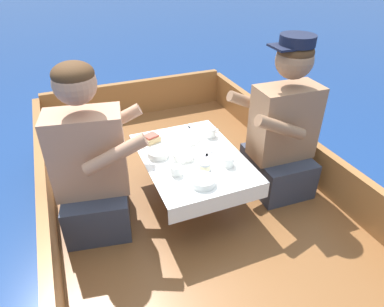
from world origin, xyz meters
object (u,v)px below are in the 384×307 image
(coffee_cup_starboard, at_px, (176,170))
(coffee_cup_center, at_px, (211,132))
(coffee_cup_port, at_px, (229,161))
(sandwich, at_px, (151,138))
(person_port, at_px, (91,166))
(tin_can, at_px, (205,167))
(person_starboard, at_px, (282,132))

(coffee_cup_starboard, distance_m, coffee_cup_center, 0.49)
(coffee_cup_port, xyz_separation_m, coffee_cup_center, (0.05, 0.36, 0.00))
(sandwich, bearing_deg, coffee_cup_starboard, -85.65)
(coffee_cup_center, bearing_deg, person_port, -169.14)
(sandwich, bearing_deg, coffee_cup_center, -10.78)
(person_port, xyz_separation_m, coffee_cup_port, (0.76, -0.20, -0.03))
(person_port, xyz_separation_m, coffee_cup_starboard, (0.44, -0.17, -0.03))
(coffee_cup_port, bearing_deg, tin_can, 177.09)
(person_port, bearing_deg, person_starboard, 5.56)
(person_port, height_order, coffee_cup_center, person_port)
(sandwich, xyz_separation_m, coffee_cup_starboard, (0.03, -0.40, -0.00))
(sandwich, relative_size, coffee_cup_center, 1.21)
(coffee_cup_port, height_order, coffee_cup_starboard, coffee_cup_port)
(coffee_cup_center, xyz_separation_m, tin_can, (-0.20, -0.35, -0.01))
(person_port, bearing_deg, coffee_cup_starboard, -10.53)
(person_starboard, bearing_deg, person_port, -2.34)
(person_port, relative_size, coffee_cup_port, 10.76)
(person_port, height_order, sandwich, person_port)
(person_port, relative_size, sandwich, 8.21)
(person_starboard, bearing_deg, coffee_cup_starboard, 7.66)
(tin_can, bearing_deg, coffee_cup_port, -2.91)
(coffee_cup_center, bearing_deg, sandwich, 169.22)
(person_port, relative_size, coffee_cup_center, 9.94)
(person_starboard, relative_size, coffee_cup_center, 10.31)
(sandwich, bearing_deg, tin_can, -65.32)
(sandwich, bearing_deg, coffee_cup_port, -51.38)
(person_port, bearing_deg, tin_can, -7.46)
(coffee_cup_starboard, xyz_separation_m, coffee_cup_center, (0.36, 0.32, 0.00))
(coffee_cup_starboard, bearing_deg, coffee_cup_port, -6.15)
(person_starboard, bearing_deg, coffee_cup_center, -30.87)
(person_port, distance_m, coffee_cup_port, 0.79)
(sandwich, distance_m, coffee_cup_center, 0.40)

